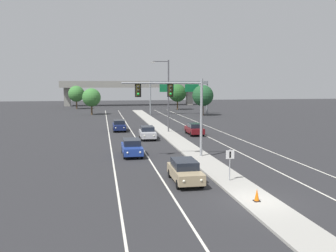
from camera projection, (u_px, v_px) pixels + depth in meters
name	position (u px, v px, depth m)	size (l,w,h in m)	color
ground_plane	(258.00, 202.00, 21.25)	(260.00, 260.00, 0.00)	#28282B
median_island	(187.00, 148.00, 38.82)	(2.40, 110.00, 0.15)	#9E9B93
lane_stripe_oncoming_center	(137.00, 140.00, 44.83)	(0.14, 100.00, 0.01)	silver
lane_stripe_receding_center	(210.00, 138.00, 46.51)	(0.14, 100.00, 0.01)	silver
edge_stripe_left	(110.00, 140.00, 44.23)	(0.14, 100.00, 0.01)	silver
edge_stripe_right	(234.00, 137.00, 47.10)	(0.14, 100.00, 0.01)	silver
overhead_signal_mast	(177.00, 101.00, 33.01)	(7.45, 0.44, 7.20)	gray
median_sign_post	(230.00, 160.00, 25.26)	(0.60, 0.10, 2.20)	gray
street_lamp_median	(167.00, 92.00, 50.62)	(2.58, 0.28, 10.00)	#4C4C51
car_oncoming_tan	(185.00, 171.00, 25.38)	(1.84, 4.48, 1.58)	tan
car_oncoming_blue	(132.00, 147.00, 34.85)	(1.83, 4.47, 1.58)	navy
car_oncoming_silver	(147.00, 132.00, 45.29)	(1.92, 4.51, 1.58)	#B7B7BC
car_oncoming_navy	(119.00, 125.00, 53.03)	(1.84, 4.48, 1.58)	#141E4C
car_receding_darkred	(194.00, 129.00, 48.91)	(1.87, 4.49, 1.58)	#5B0F14
traffic_cone_median_nose	(257.00, 195.00, 20.89)	(0.36, 0.36, 0.74)	black
highway_sign_gantry	(179.00, 87.00, 80.65)	(13.28, 0.42, 7.50)	gray
overpass_bridge	(130.00, 87.00, 113.70)	(42.40, 6.40, 7.65)	gray
tree_far_right_a	(177.00, 93.00, 95.41)	(4.67, 4.67, 6.76)	#4C3823
tree_far_right_c	(203.00, 96.00, 77.99)	(4.56, 4.56, 6.60)	#4C3823
tree_far_left_a	(91.00, 97.00, 80.01)	(4.06, 4.06, 5.87)	#4C3823
tree_far_left_b	(76.00, 94.00, 98.45)	(4.36, 4.36, 6.31)	#4C3823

